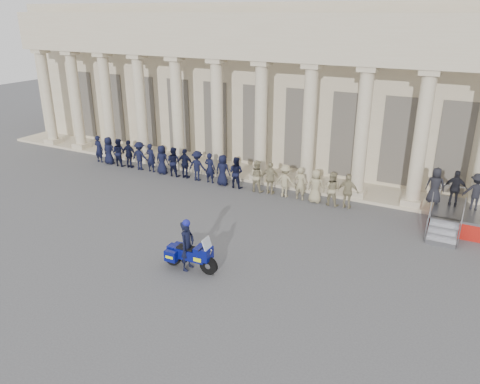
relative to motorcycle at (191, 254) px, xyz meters
name	(u,v)px	position (x,y,z in m)	size (l,w,h in m)	color
ground	(201,249)	(-0.51, 1.45, -0.59)	(90.00, 90.00, 0.00)	#4A4A4D
building	(328,82)	(-0.51, 16.20, 3.93)	(40.00, 12.50, 9.00)	#BEAE8F
officer_rank	(208,168)	(-4.19, 8.01, 0.23)	(15.99, 0.62, 1.64)	black
motorcycle	(191,254)	(0.00, 0.00, 0.00)	(2.14, 0.88, 1.37)	black
rider	(187,245)	(-0.12, -0.01, 0.36)	(0.46, 0.68, 1.92)	black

